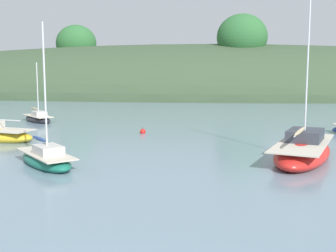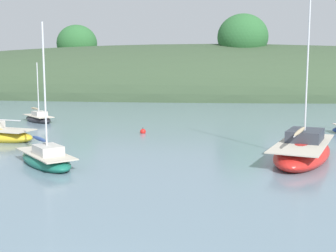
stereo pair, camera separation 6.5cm
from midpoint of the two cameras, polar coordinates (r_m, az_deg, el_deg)
name	(u,v)px [view 2 (the right image)]	position (r m, az deg, el deg)	size (l,w,h in m)	color
far_shoreline_hill	(196,94)	(78.65, 3.71, 4.17)	(150.00, 36.00, 22.68)	#384C33
sailboat_black_sloop	(38,118)	(41.55, -16.62, 0.99)	(4.22, 4.33, 5.53)	#232328
sailboat_teal_outer	(46,159)	(23.00, -15.66, -4.14)	(4.65, 4.94, 7.32)	#196B56
sailboat_yellow_far	(303,151)	(24.57, 17.36, -3.15)	(5.24, 8.30, 10.88)	red
mooring_buoy_inner	(143,132)	(32.84, -3.25, -0.74)	(0.44, 0.44, 0.54)	red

